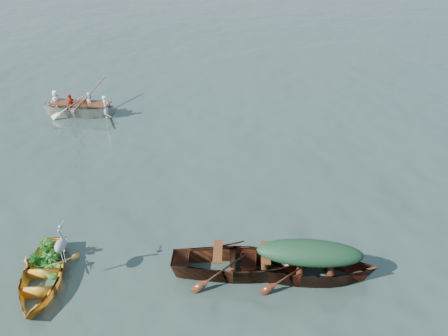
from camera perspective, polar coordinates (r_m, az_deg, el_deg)
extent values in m
plane|color=#2F423B|center=(10.43, -5.11, -13.33)|extent=(140.00, 140.00, 0.00)
imported|color=gold|center=(10.92, -22.49, -13.71)|extent=(1.87, 3.27, 0.82)
imported|color=#42160F|center=(10.44, 10.73, -13.80)|extent=(4.28, 1.36, 0.99)
imported|color=#4F2913|center=(10.37, 2.24, -13.51)|extent=(4.49, 1.65, 1.03)
imported|color=white|center=(18.74, -17.93, 6.59)|extent=(4.32, 1.42, 1.02)
ellipsoid|color=#193E23|center=(9.93, 11.15, -10.69)|extent=(2.35, 0.75, 0.52)
imported|color=#215F19|center=(10.85, -22.38, -8.99)|extent=(0.85, 1.01, 0.60)
imported|color=white|center=(18.41, -18.37, 9.10)|extent=(3.03, 1.25, 0.76)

